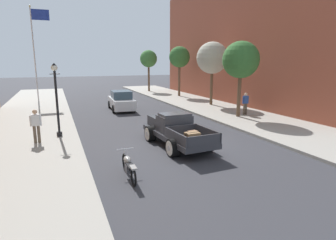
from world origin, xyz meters
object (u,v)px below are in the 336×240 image
Objects in this scene: pedestrian_sidewalk_left at (36,124)px; street_tree_second at (212,58)px; motorcycle_parked at (129,166)px; street_lamp_near at (56,95)px; car_background_white at (121,101)px; street_tree_third at (179,57)px; street_tree_nearest at (241,60)px; hotrod_truck_gunmetal at (175,130)px; pedestrian_sidewalk_right at (245,102)px; flagpole at (36,44)px; street_tree_farthest at (149,59)px.

pedestrian_sidewalk_left is 0.29× the size of street_tree_second.
motorcycle_parked is 6.41m from pedestrian_sidewalk_left.
pedestrian_sidewalk_left is at bearing -151.37° from street_tree_second.
car_background_white is at bearing 57.02° from street_lamp_near.
street_tree_second is (13.30, 6.93, 1.98)m from street_lamp_near.
car_background_white is 0.78× the size of street_tree_third.
street_tree_nearest is 13.13m from street_tree_third.
street_tree_nearest is (7.07, -6.73, 3.39)m from car_background_white.
street_tree_third reaches higher than pedestrian_sidewalk_left.
hotrod_truck_gunmetal is at bearing -128.11° from street_tree_second.
street_tree_third is (0.01, 7.27, 0.16)m from street_tree_second.
street_tree_second reaches higher than street_tree_nearest.
street_tree_nearest reaches higher than pedestrian_sidewalk_right.
car_background_white is 10.68m from pedestrian_sidewalk_left.
street_tree_farthest is (13.19, 5.03, -1.39)m from flagpole.
street_tree_second is 13.80m from street_tree_farthest.
street_tree_second is (14.77, -8.68, -1.41)m from flagpole.
street_tree_nearest is at bearing 5.27° from street_lamp_near.
street_lamp_near reaches higher than pedestrian_sidewalk_right.
street_tree_third is (14.78, -1.41, -1.25)m from flagpole.
pedestrian_sidewalk_left is 25.24m from street_tree_farthest.
hotrod_truck_gunmetal is 13.43m from street_tree_second.
flagpole is at bearing -159.11° from street_tree_farthest.
motorcycle_parked is at bearing -109.43° from street_tree_farthest.
street_lamp_near is 15.13m from street_tree_second.
street_tree_second reaches higher than street_lamp_near.
pedestrian_sidewalk_left is 0.31× the size of street_tree_farthest.
street_tree_second is (14.33, 7.82, 3.28)m from pedestrian_sidewalk_left.
street_lamp_near is at bearing 148.61° from hotrod_truck_gunmetal.
motorcycle_parked is 0.38× the size of street_tree_third.
pedestrian_sidewalk_right is 19.48m from street_tree_farthest.
street_lamp_near is 19.58m from street_tree_third.
hotrod_truck_gunmetal is 0.55× the size of flagpole.
pedestrian_sidewalk_left reaches higher than car_background_white.
hotrod_truck_gunmetal is 24.99m from street_tree_farthest.
flagpole reaches higher than hotrod_truck_gunmetal.
street_tree_farthest is (9.54, 27.05, 3.94)m from motorcycle_parked.
street_tree_farthest reaches higher than motorcycle_parked.
street_lamp_near is (-2.18, 6.41, 1.94)m from motorcycle_parked.
street_tree_second reaches higher than street_tree_farthest.
hotrod_truck_gunmetal is at bearing -70.19° from flagpole.
pedestrian_sidewalk_right reaches higher than car_background_white.
pedestrian_sidewalk_left is at bearing 159.68° from hotrod_truck_gunmetal.
pedestrian_sidewalk_left is at bearing -170.40° from pedestrian_sidewalk_right.
street_tree_third is at bearing 46.47° from pedestrian_sidewalk_left.
street_tree_third reaches higher than street_tree_farthest.
street_tree_farthest reaches higher than car_background_white.
hotrod_truck_gunmetal is 0.93× the size of street_tree_farthest.
motorcycle_parked is at bearing -118.38° from street_tree_third.
car_background_white is 2.66× the size of pedestrian_sidewalk_right.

